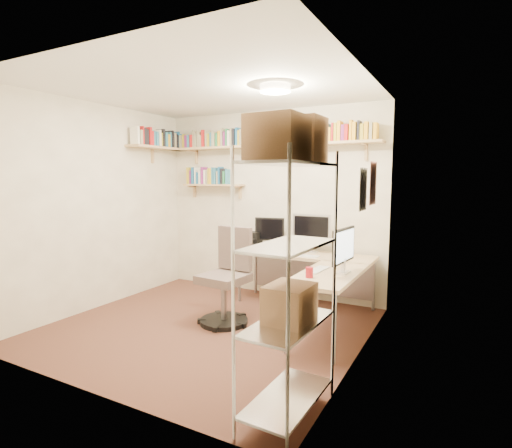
# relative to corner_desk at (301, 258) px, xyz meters

# --- Properties ---
(ground) EXTENTS (3.20, 3.20, 0.00)m
(ground) POSITION_rel_corner_desk_xyz_m (-0.69, -0.96, -0.66)
(ground) COLOR #4A2A1F
(ground) RESTS_ON ground
(room_shell) EXTENTS (3.24, 3.04, 2.52)m
(room_shell) POSITION_rel_corner_desk_xyz_m (-0.69, -0.96, 0.89)
(room_shell) COLOR beige
(room_shell) RESTS_ON ground
(wall_shelves) EXTENTS (3.12, 1.09, 0.80)m
(wall_shelves) POSITION_rel_corner_desk_xyz_m (-1.13, 0.33, 1.37)
(wall_shelves) COLOR tan
(wall_shelves) RESTS_ON ground
(corner_desk) EXTENTS (1.77, 1.69, 1.15)m
(corner_desk) POSITION_rel_corner_desk_xyz_m (0.00, 0.00, 0.00)
(corner_desk) COLOR beige
(corner_desk) RESTS_ON ground
(office_chair) EXTENTS (0.56, 0.56, 1.06)m
(office_chair) POSITION_rel_corner_desk_xyz_m (-0.59, -0.73, -0.21)
(office_chair) COLOR black
(office_chair) RESTS_ON ground
(wire_rack) EXTENTS (0.40, 0.78, 1.99)m
(wire_rack) POSITION_rel_corner_desk_xyz_m (0.73, -2.06, 0.69)
(wire_rack) COLOR silver
(wire_rack) RESTS_ON ground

